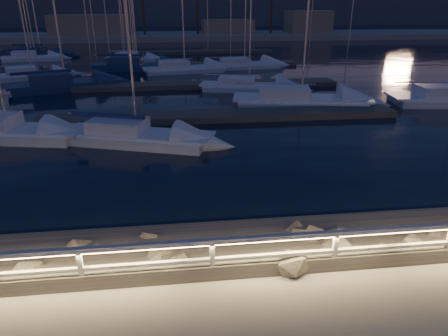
{
  "coord_description": "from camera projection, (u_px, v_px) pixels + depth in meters",
  "views": [
    {
      "loc": [
        -2.66,
        -7.81,
        6.11
      ],
      "look_at": [
        -1.24,
        4.0,
        1.14
      ],
      "focal_mm": 32.0,
      "sensor_mm": 36.0,
      "label": 1
    }
  ],
  "objects": [
    {
      "name": "ground",
      "position": [
        293.0,
        271.0,
        9.81
      ],
      "size": [
        400.0,
        400.0,
        0.0
      ],
      "primitive_type": "plane",
      "color": "gray",
      "rests_on": "ground"
    },
    {
      "name": "harbor_water",
      "position": [
        203.0,
        80.0,
        38.78
      ],
      "size": [
        400.0,
        440.0,
        0.6
      ],
      "color": "black",
      "rests_on": "ground"
    },
    {
      "name": "guard_rail",
      "position": [
        293.0,
        244.0,
        9.5
      ],
      "size": [
        44.11,
        0.12,
        1.06
      ],
      "color": "white",
      "rests_on": "ground"
    },
    {
      "name": "riprap",
      "position": [
        438.0,
        231.0,
        12.02
      ],
      "size": [
        33.5,
        2.64,
        1.31
      ],
      "color": "slate",
      "rests_on": "ground"
    },
    {
      "name": "floating_docks",
      "position": [
        202.0,
        72.0,
        39.74
      ],
      "size": [
        22.0,
        36.0,
        0.4
      ],
      "color": "#59514A",
      "rests_on": "ground"
    },
    {
      "name": "far_shore",
      "position": [
        187.0,
        34.0,
        77.52
      ],
      "size": [
        160.0,
        14.0,
        5.2
      ],
      "color": "gray",
      "rests_on": "ground"
    },
    {
      "name": "distant_hills",
      "position": [
        111.0,
        6.0,
        128.01
      ],
      "size": [
        230.0,
        37.5,
        18.0
      ],
      "color": "#384357",
      "rests_on": "ground"
    },
    {
      "name": "sailboat_a",
      "position": [
        5.0,
        130.0,
        21.0
      ],
      "size": [
        8.17,
        3.87,
        13.5
      ],
      "rotation": [
        0.0,
        0.0,
        -0.2
      ],
      "color": "silver",
      "rests_on": "ground"
    },
    {
      "name": "sailboat_b",
      "position": [
        133.0,
        134.0,
        20.38
      ],
      "size": [
        8.04,
        4.57,
        13.24
      ],
      "rotation": [
        0.0,
        0.0,
        -0.33
      ],
      "color": "silver",
      "rests_on": "ground"
    },
    {
      "name": "sailboat_c",
      "position": [
        298.0,
        99.0,
        27.62
      ],
      "size": [
        9.68,
        4.56,
        15.86
      ],
      "rotation": [
        0.0,
        0.0,
        -0.2
      ],
      "color": "silver",
      "rests_on": "ground"
    },
    {
      "name": "sailboat_e",
      "position": [
        30.0,
        74.0,
        37.25
      ],
      "size": [
        7.18,
        4.26,
        11.91
      ],
      "rotation": [
        0.0,
        0.0,
        0.36
      ],
      "color": "silver",
      "rests_on": "ground"
    },
    {
      "name": "sailboat_f",
      "position": [
        63.0,
        84.0,
        32.71
      ],
      "size": [
        9.04,
        5.32,
        14.92
      ],
      "rotation": [
        0.0,
        0.0,
        0.35
      ],
      "color": "navy",
      "rests_on": "ground"
    },
    {
      "name": "sailboat_g",
      "position": [
        135.0,
        65.0,
        42.21
      ],
      "size": [
        9.75,
        4.19,
        16.04
      ],
      "rotation": [
        0.0,
        0.0,
        -0.15
      ],
      "color": "navy",
      "rests_on": "ground"
    },
    {
      "name": "sailboat_h",
      "position": [
        246.0,
        86.0,
        32.47
      ],
      "size": [
        8.2,
        4.27,
        13.36
      ],
      "rotation": [
        0.0,
        0.0,
        -0.26
      ],
      "color": "silver",
      "rests_on": "ground"
    },
    {
      "name": "sailboat_i",
      "position": [
        31.0,
        57.0,
        48.88
      ],
      "size": [
        7.3,
        3.02,
        12.15
      ],
      "rotation": [
        0.0,
        0.0,
        0.13
      ],
      "color": "silver",
      "rests_on": "ground"
    },
    {
      "name": "sailboat_k",
      "position": [
        182.0,
        68.0,
        40.73
      ],
      "size": [
        8.7,
        3.84,
        14.28
      ],
      "rotation": [
        0.0,
        0.0,
        0.16
      ],
      "color": "silver",
      "rests_on": "ground"
    },
    {
      "name": "sailboat_l",
      "position": [
        242.0,
        64.0,
        43.28
      ],
      "size": [
        8.5,
        3.66,
        13.92
      ],
      "rotation": [
        0.0,
        0.0,
        0.15
      ],
      "color": "silver",
      "rests_on": "ground"
    },
    {
      "name": "sailboat_m",
      "position": [
        39.0,
        53.0,
        52.14
      ],
      "size": [
        8.27,
        3.52,
        13.73
      ],
      "rotation": [
        0.0,
        0.0,
        -0.14
      ],
      "color": "navy",
      "rests_on": "ground"
    },
    {
      "name": "sailboat_n",
      "position": [
        132.0,
        58.0,
        48.55
      ],
      "size": [
        6.79,
        3.33,
        11.15
      ],
      "rotation": [
        0.0,
        0.0,
        -0.23
      ],
      "color": "silver",
      "rests_on": "ground"
    }
  ]
}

